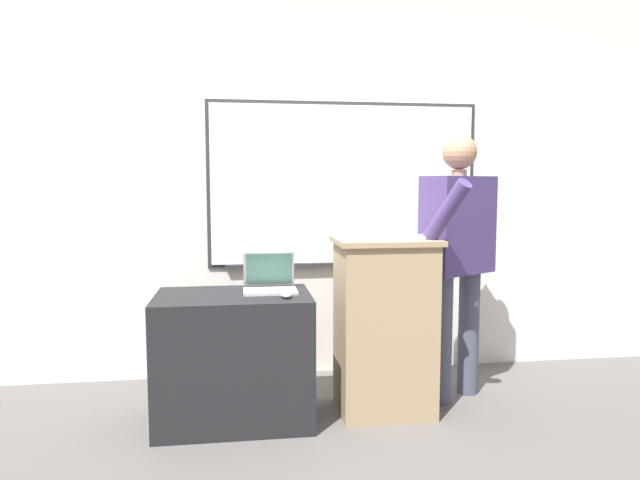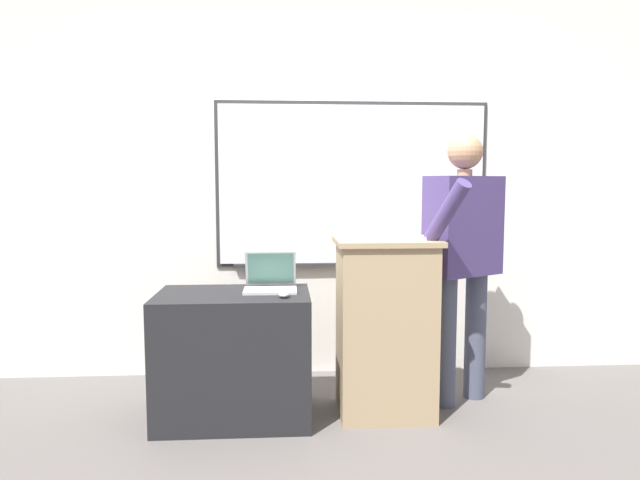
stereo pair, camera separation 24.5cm
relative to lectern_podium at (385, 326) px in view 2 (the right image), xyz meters
name	(u,v)px [view 2 (the right image)]	position (x,y,z in m)	size (l,w,h in m)	color
ground_plane	(345,442)	(-0.27, -0.37, -0.51)	(30.00, 30.00, 0.00)	#5B5654
back_wall	(329,171)	(-0.26, 0.81, 0.91)	(6.40, 0.17, 2.85)	silver
lectern_podium	(385,326)	(0.00, 0.00, 0.00)	(0.58, 0.46, 1.02)	tan
side_desk	(234,356)	(-0.87, -0.01, -0.15)	(0.86, 0.57, 0.72)	black
person_presenter	(463,248)	(0.49, 0.14, 0.43)	(0.63, 0.71, 1.63)	#474C60
laptop	(270,279)	(-0.66, 0.08, 0.27)	(0.30, 0.27, 0.22)	#B7BABF
wireless_keyboard	(391,238)	(0.02, -0.06, 0.52)	(0.42, 0.13, 0.02)	beige
computer_mouse_by_laptop	(284,294)	(-0.58, -0.15, 0.23)	(0.06, 0.10, 0.03)	silver
computer_mouse_by_keyboard	(430,236)	(0.24, -0.04, 0.53)	(0.06, 0.10, 0.03)	#BCBCC1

